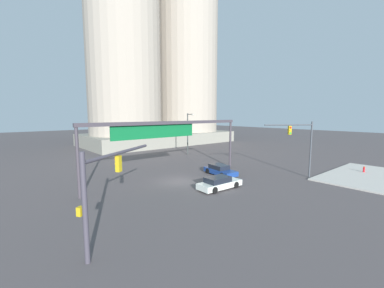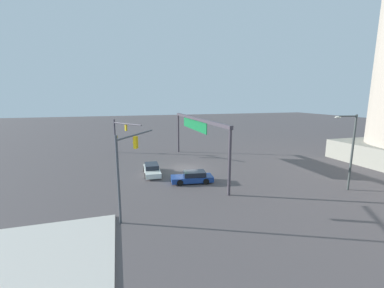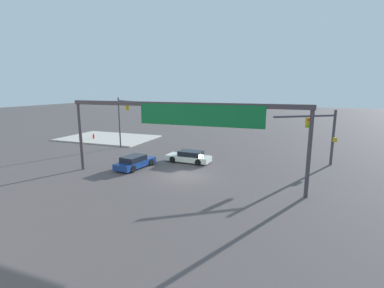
# 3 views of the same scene
# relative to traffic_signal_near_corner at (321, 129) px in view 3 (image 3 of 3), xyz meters

# --- Properties ---
(ground_plane) EXTENTS (201.88, 201.88, 0.00)m
(ground_plane) POSITION_rel_traffic_signal_near_corner_xyz_m (11.04, 7.72, -3.66)
(ground_plane) COLOR #4D4648
(sidewalk_corner) EXTENTS (13.50, 9.06, 0.15)m
(sidewalk_corner) POSITION_rel_traffic_signal_near_corner_xyz_m (28.90, -5.42, -3.59)
(sidewalk_corner) COLOR #BAB5AD
(sidewalk_corner) RESTS_ON ground
(traffic_signal_near_corner) EXTENTS (5.84, 3.96, 5.47)m
(traffic_signal_near_corner) POSITION_rel_traffic_signal_near_corner_xyz_m (0.00, 0.00, 0.00)
(traffic_signal_near_corner) COLOR #3E3A45
(traffic_signal_near_corner) RESTS_ON ground
(traffic_signal_opposite_side) EXTENTS (4.78, 3.17, 6.38)m
(traffic_signal_opposite_side) POSITION_rel_traffic_signal_near_corner_xyz_m (22.24, 0.20, 0.74)
(traffic_signal_opposite_side) COLOR #3E4249
(traffic_signal_opposite_side) RESTS_ON ground
(overhead_sign_gantry) EXTENTS (19.90, 0.43, 6.45)m
(overhead_sign_gantry) POSITION_rel_traffic_signal_near_corner_xyz_m (10.53, 9.21, 1.74)
(overhead_sign_gantry) COLOR #3C363E
(overhead_sign_gantry) RESTS_ON ground
(sedan_car_approaching) EXTENTS (4.65, 1.99, 1.21)m
(sedan_car_approaching) POSITION_rel_traffic_signal_near_corner_xyz_m (12.37, 3.23, -3.09)
(sedan_car_approaching) COLOR silver
(sedan_car_approaching) RESTS_ON ground
(sedan_car_waiting_far) EXTENTS (2.31, 4.57, 1.21)m
(sedan_car_waiting_far) POSITION_rel_traffic_signal_near_corner_xyz_m (16.49, 6.97, -3.09)
(sedan_car_waiting_far) COLOR navy
(sedan_car_waiting_far) RESTS_ON ground
(fire_hydrant_on_curb) EXTENTS (0.33, 0.22, 0.71)m
(fire_hydrant_on_curb) POSITION_rel_traffic_signal_near_corner_xyz_m (30.44, -3.93, -3.18)
(fire_hydrant_on_curb) COLOR red
(fire_hydrant_on_curb) RESTS_ON sidewalk_corner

